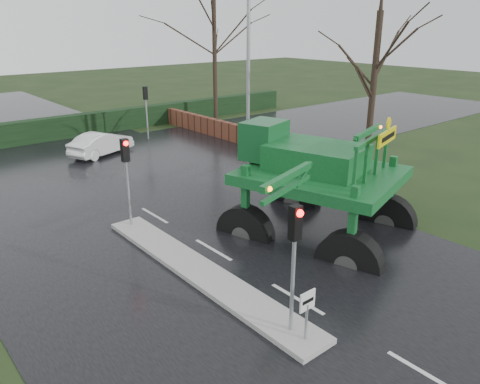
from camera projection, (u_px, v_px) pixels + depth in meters
ground at (297, 299)px, 13.37m from camera, size 140.00×140.00×0.00m
road_main at (131, 202)px, 20.58m from camera, size 14.00×80.00×0.02m
road_cross at (78, 171)px, 24.90m from camera, size 80.00×12.00×0.02m
median_island at (199, 271)px, 14.72m from camera, size 1.20×10.00×0.16m
hedge_row at (29, 132)px, 30.41m from camera, size 44.00×0.90×1.50m
brick_wall at (231, 132)px, 31.03m from camera, size 0.40×20.00×1.20m
keep_left_sign at (307, 308)px, 11.15m from camera, size 0.50×0.07×1.35m
traffic_signal_near at (295, 243)px, 10.98m from camera, size 0.26×0.33×3.52m
traffic_signal_mid at (126, 164)px, 17.10m from camera, size 0.26×0.33×3.52m
traffic_signal_far at (146, 101)px, 30.83m from camera, size 0.26×0.33×3.52m
street_light_right at (244, 52)px, 24.92m from camera, size 3.85×0.30×10.00m
tree_right_near at (375, 72)px, 22.86m from camera, size 5.60×5.60×9.64m
tree_right_far at (214, 36)px, 34.13m from camera, size 7.00×7.00×12.05m
crop_sprayer at (348, 185)px, 14.59m from camera, size 9.78×7.39×5.67m
white_sedan at (102, 155)px, 27.96m from camera, size 4.37×2.83×1.36m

